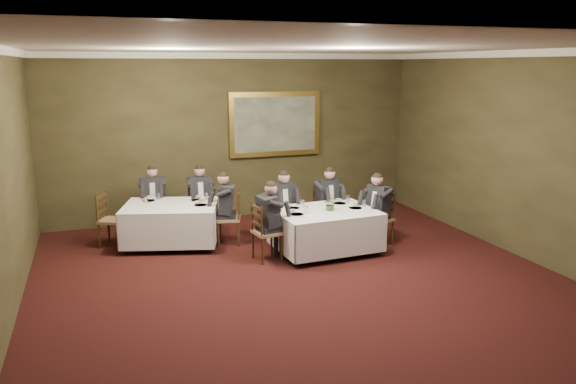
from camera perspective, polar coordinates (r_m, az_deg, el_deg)
ground at (r=7.97m, az=3.71°, el=-11.32°), size 10.00×10.00×0.00m
ceiling at (r=7.28m, az=4.12°, el=14.70°), size 8.00×10.00×0.10m
back_wall at (r=12.13m, az=-5.42°, el=5.61°), size 8.00×0.10×3.50m
right_wall at (r=9.70m, az=26.22°, el=2.55°), size 0.10×10.00×3.50m
crown_molding at (r=7.28m, az=4.11°, el=14.23°), size 8.00×10.00×0.12m
table_main at (r=9.94m, az=3.80°, el=-3.62°), size 1.82×1.42×0.67m
table_second at (r=10.53m, az=-11.80°, el=-2.93°), size 1.98×1.70×0.67m
chair_main_backleft at (r=10.59m, az=-0.65°, el=-3.49°), size 0.51×0.49×1.00m
diner_main_backleft at (r=10.52m, az=-0.62°, el=-2.32°), size 0.48×0.54×1.35m
chair_main_backright at (r=10.96m, az=3.92°, el=-2.96°), size 0.51×0.49×1.00m
diner_main_backright at (r=10.89m, az=3.97°, el=-1.82°), size 0.48×0.54×1.35m
chair_main_endleft at (r=9.57m, az=-2.20°, el=-5.29°), size 0.49×0.50×1.00m
diner_main_endleft at (r=9.51m, az=-2.15°, el=-3.97°), size 0.54×0.47×1.35m
chair_main_endright at (r=10.51m, az=9.21°, el=-3.80°), size 0.54×0.55×1.00m
diner_main_endright at (r=10.44m, az=9.21°, el=-2.61°), size 0.58×0.53×1.35m
chair_sec_backleft at (r=11.47m, az=-13.38°, el=-2.57°), size 0.51×0.50×1.00m
diner_sec_backleft at (r=11.41m, az=-13.44°, el=-1.48°), size 0.48×0.55×1.35m
chair_sec_backright at (r=11.35m, az=-8.88°, el=-2.54°), size 0.45×0.43×1.00m
diner_sec_backright at (r=11.28m, az=-8.91°, el=-1.44°), size 0.43×0.49×1.35m
chair_sec_endright at (r=10.47m, az=-5.96°, el=-3.76°), size 0.53×0.54×1.00m
diner_sec_endright at (r=10.41m, az=-6.05°, el=-2.56°), size 0.57×0.52×1.35m
chair_sec_endleft at (r=10.79m, az=-17.38°, el=-3.79°), size 0.57×0.58×1.00m
centerpiece at (r=9.82m, az=4.35°, el=-1.15°), size 0.26×0.23×0.26m
candlestick at (r=9.92m, az=4.58°, el=-0.89°), size 0.06×0.06×0.41m
place_setting_table_main at (r=10.03m, az=0.71°, el=-1.40°), size 0.33×0.31×0.14m
place_setting_table_second at (r=10.89m, az=-13.71°, el=-0.63°), size 0.33×0.32×0.14m
painting at (r=12.28m, az=-1.33°, el=6.90°), size 2.05×0.09×1.39m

